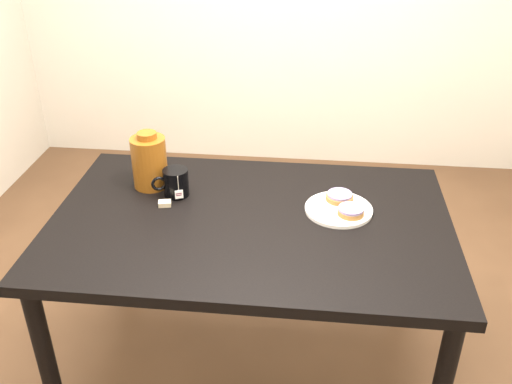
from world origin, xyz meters
The scene contains 8 objects.
ground_plane centered at (0.00, 0.00, 0.00)m, with size 4.00×4.00×0.00m, color brown.
table centered at (0.00, 0.00, 0.67)m, with size 1.40×0.90×0.75m.
plate centered at (0.31, 0.09, 0.76)m, with size 0.24×0.24×0.02m.
bagel_back centered at (0.31, 0.14, 0.78)m, with size 0.12×0.12×0.03m.
bagel_front centered at (0.35, 0.05, 0.78)m, with size 0.11×0.11×0.03m.
mug centered at (-0.30, 0.14, 0.80)m, with size 0.15×0.12×0.10m.
teabag_pouch centered at (-0.32, 0.06, 0.76)m, with size 0.04×0.03×0.02m, color #C6B793.
bagel_package centered at (-0.41, 0.20, 0.85)m, with size 0.17×0.17×0.22m.
Camera 1 is at (0.20, -1.67, 1.82)m, focal length 40.00 mm.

